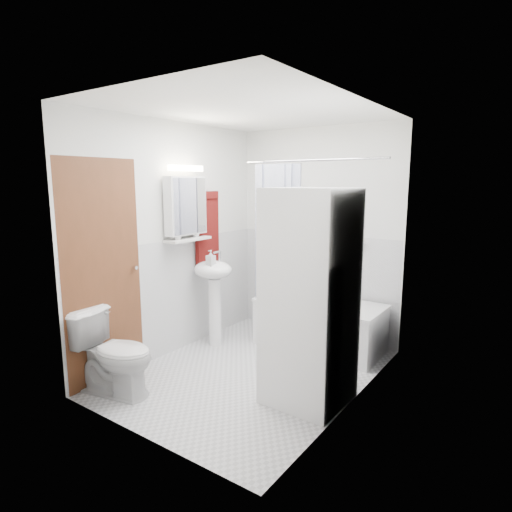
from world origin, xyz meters
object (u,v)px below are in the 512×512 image
Objects in this scene: sink at (214,283)px; washer_dryer at (310,297)px; bathtub at (319,323)px; toilet at (114,354)px.

washer_dryer is at bearing -18.45° from sink.
sink is at bearing -149.75° from bathtub.
bathtub is 0.77× the size of washer_dryer.
sink is 1.43× the size of toilet.
toilet is at bearing -147.15° from washer_dryer.
washer_dryer is at bearing -67.78° from bathtub.
toilet reaches higher than bathtub.
washer_dryer is (0.43, -1.06, 0.59)m from bathtub.
washer_dryer reaches higher than toilet.
bathtub is 1.23m from sink.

